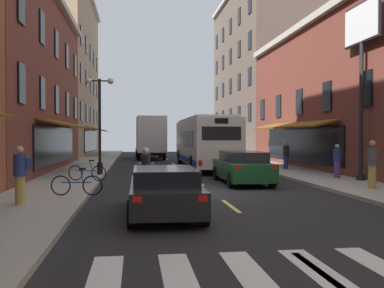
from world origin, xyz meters
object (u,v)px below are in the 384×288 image
object	(u,v)px
transit_bus	(204,142)
pedestrian_far	(337,161)
pedestrian_rear	(286,155)
street_lamp_twin	(100,121)
box_truck	(150,137)
pedestrian_mid	(372,164)
pedestrian_near	(21,173)
sedan_near	(242,167)
motorcycle_rider	(146,172)
bicycle_mid	(77,184)
bicycle_near	(87,172)
sedan_mid	(164,190)
billboard_sign	(362,44)

from	to	relation	value
transit_bus	pedestrian_far	bearing A→B (deg)	-61.96
pedestrian_rear	street_lamp_twin	distance (m)	10.97
box_truck	pedestrian_mid	world-z (taller)	box_truck
pedestrian_far	pedestrian_near	bearing A→B (deg)	-75.78
transit_bus	pedestrian_rear	world-z (taller)	transit_bus
box_truck	pedestrian_rear	size ratio (longest dim) A/B	5.00
sedan_near	motorcycle_rider	distance (m)	4.71
sedan_near	pedestrian_rear	distance (m)	7.33
pedestrian_far	pedestrian_rear	size ratio (longest dim) A/B	0.99
box_truck	pedestrian_rear	xyz separation A→B (m)	(7.45, -14.63, -0.98)
bicycle_mid	pedestrian_mid	xyz separation A→B (m)	(10.68, 0.52, 0.57)
pedestrian_far	pedestrian_mid	bearing A→B (deg)	-19.95
pedestrian_far	street_lamp_twin	xyz separation A→B (m)	(-11.10, 3.35, 1.92)
box_truck	street_lamp_twin	bearing A→B (deg)	-100.56
pedestrian_near	pedestrian_rear	distance (m)	16.82
sedan_near	pedestrian_far	xyz separation A→B (m)	(4.65, 0.54, 0.21)
motorcycle_rider	bicycle_mid	world-z (taller)	motorcycle_rider
box_truck	pedestrian_near	world-z (taller)	box_truck
bicycle_near	box_truck	bearing A→B (deg)	80.22
bicycle_near	street_lamp_twin	distance (m)	3.92
sedan_near	sedan_mid	bearing A→B (deg)	-118.83
transit_bus	sedan_mid	world-z (taller)	transit_bus
sedan_mid	motorcycle_rider	xyz separation A→B (m)	(-0.36, 5.07, 0.05)
pedestrian_near	pedestrian_rear	size ratio (longest dim) A/B	1.05
box_truck	pedestrian_near	size ratio (longest dim) A/B	4.75
billboard_sign	pedestrian_far	world-z (taller)	billboard_sign
box_truck	bicycle_mid	bearing A→B (deg)	-97.54
billboard_sign	bicycle_mid	xyz separation A→B (m)	(-11.80, -3.43, -5.64)
billboard_sign	sedan_mid	world-z (taller)	billboard_sign
sedan_mid	street_lamp_twin	size ratio (longest dim) A/B	0.96
pedestrian_rear	transit_bus	bearing A→B (deg)	-141.17
billboard_sign	sedan_near	distance (m)	7.54
motorcycle_rider	pedestrian_far	size ratio (longest dim) A/B	1.32
pedestrian_near	street_lamp_twin	bearing A→B (deg)	-24.51
sedan_near	pedestrian_far	size ratio (longest dim) A/B	3.05
sedan_near	pedestrian_near	xyz separation A→B (m)	(-7.94, -5.66, 0.30)
pedestrian_near	pedestrian_mid	bearing A→B (deg)	-95.31
box_truck	pedestrian_far	world-z (taller)	box_truck
box_truck	pedestrian_near	bearing A→B (deg)	-99.95
pedestrian_mid	pedestrian_far	distance (m)	4.05
billboard_sign	pedestrian_near	xyz separation A→B (m)	(-13.16, -5.11, -5.11)
box_truck	pedestrian_far	bearing A→B (deg)	-68.41
sedan_near	bicycle_mid	size ratio (longest dim) A/B	2.82
transit_bus	bicycle_near	bearing A→B (deg)	-126.46
transit_bus	street_lamp_twin	bearing A→B (deg)	-137.35
billboard_sign	pedestrian_mid	distance (m)	5.96
bicycle_mid	pedestrian_far	xyz separation A→B (m)	(11.23, 4.53, 0.44)
sedan_near	bicycle_near	world-z (taller)	sedan_near
sedan_mid	pedestrian_rear	size ratio (longest dim) A/B	2.95
bicycle_near	pedestrian_mid	world-z (taller)	pedestrian_mid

